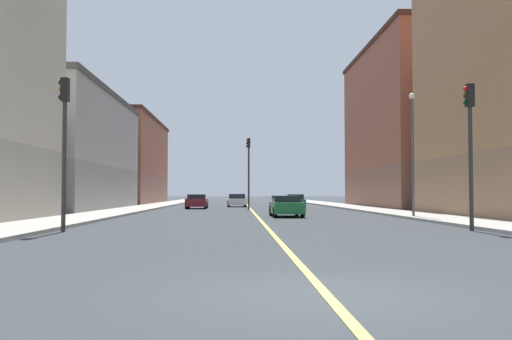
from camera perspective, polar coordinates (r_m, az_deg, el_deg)
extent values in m
plane|color=#2C3135|center=(8.28, 7.32, -12.77)|extent=(400.00, 400.00, 0.00)
cube|color=#9E9B93|center=(58.17, 9.14, -3.72)|extent=(3.46, 168.00, 0.15)
cube|color=#9E9B93|center=(57.71, -10.78, -3.72)|extent=(3.46, 168.00, 0.15)
cube|color=#E5D14C|center=(57.07, -0.78, -3.85)|extent=(0.16, 154.00, 0.01)
cube|color=brown|center=(56.78, 16.41, -1.80)|extent=(9.94, 22.29, 3.90)
cube|color=#93513D|center=(57.39, 16.32, 6.08)|extent=(9.94, 22.29, 11.85)
cube|color=#42241B|center=(58.59, 16.25, 12.02)|extent=(10.24, 22.59, 0.40)
cube|color=gray|center=(49.44, -20.24, -1.80)|extent=(9.94, 22.50, 3.69)
cube|color=#9E9993|center=(49.70, -20.16, 3.73)|extent=(9.94, 22.50, 5.90)
cube|color=#474442|center=(50.13, -20.11, 7.32)|extent=(10.24, 22.80, 0.40)
cube|color=brown|center=(73.47, -14.20, -2.05)|extent=(9.94, 23.71, 3.58)
cube|color=#93513D|center=(73.69, -14.16, 2.13)|extent=(9.94, 23.71, 7.15)
cube|color=#42241B|center=(74.08, -14.13, 5.04)|extent=(10.24, 24.01, 0.40)
cylinder|color=#2D2D2D|center=(22.98, 21.48, 0.14)|extent=(0.16, 0.16, 4.87)
cube|color=black|center=(23.28, 21.38, 7.25)|extent=(0.28, 0.32, 0.90)
sphere|color=red|center=(23.26, 21.00, 7.92)|extent=(0.20, 0.20, 0.20)
sphere|color=#352204|center=(23.21, 21.01, 7.24)|extent=(0.20, 0.20, 0.20)
sphere|color=black|center=(23.17, 21.02, 6.56)|extent=(0.20, 0.20, 0.20)
cylinder|color=#2D2D2D|center=(22.06, -19.37, 0.36)|extent=(0.16, 0.16, 4.98)
cube|color=black|center=(22.38, -19.27, 7.90)|extent=(0.28, 0.32, 0.90)
sphere|color=#320404|center=(22.48, -19.66, 8.56)|extent=(0.20, 0.20, 0.20)
sphere|color=orange|center=(22.43, -19.67, 7.86)|extent=(0.20, 0.20, 0.20)
sphere|color=black|center=(22.38, -19.67, 7.15)|extent=(0.20, 0.20, 0.20)
cylinder|color=#2D2D2D|center=(50.86, -0.76, -0.85)|extent=(0.16, 0.16, 5.66)
cube|color=black|center=(51.05, -0.76, 2.83)|extent=(0.28, 0.32, 0.90)
sphere|color=red|center=(51.07, -0.94, 3.13)|extent=(0.20, 0.20, 0.20)
sphere|color=#352204|center=(51.05, -0.94, 2.82)|extent=(0.20, 0.20, 0.20)
sphere|color=black|center=(51.02, -0.94, 2.51)|extent=(0.20, 0.20, 0.20)
cylinder|color=#4C4C51|center=(32.78, 16.03, 1.31)|extent=(0.14, 0.14, 6.78)
sphere|color=#EAEACC|center=(33.19, 15.96, 7.42)|extent=(0.36, 0.36, 0.36)
cube|color=#1E6B38|center=(33.91, 3.17, -3.93)|extent=(1.90, 4.18, 0.68)
cube|color=black|center=(34.06, 3.14, -3.02)|extent=(1.64, 2.00, 0.40)
cylinder|color=black|center=(35.11, 1.59, -4.27)|extent=(0.23, 0.64, 0.64)
cylinder|color=black|center=(35.29, 4.27, -4.26)|extent=(0.23, 0.64, 0.64)
cylinder|color=black|center=(32.56, 1.99, -4.42)|extent=(0.23, 0.64, 0.64)
cylinder|color=black|center=(32.75, 4.87, -4.41)|extent=(0.23, 0.64, 0.64)
cube|color=#196670|center=(52.16, 4.10, -3.40)|extent=(1.83, 4.13, 0.63)
cube|color=black|center=(52.28, 4.09, -2.80)|extent=(1.56, 2.15, 0.47)
cylinder|color=black|center=(53.37, 3.17, -3.61)|extent=(0.24, 0.65, 0.64)
cylinder|color=black|center=(53.49, 4.82, -3.60)|extent=(0.24, 0.65, 0.64)
cylinder|color=black|center=(50.85, 3.34, -3.67)|extent=(0.24, 0.65, 0.64)
cylinder|color=black|center=(50.97, 5.08, -3.67)|extent=(0.24, 0.65, 0.64)
cube|color=white|center=(57.19, -2.02, -3.31)|extent=(2.00, 4.03, 0.63)
cube|color=black|center=(57.34, -2.02, -2.75)|extent=(1.71, 2.05, 0.49)
cylinder|color=black|center=(58.40, -2.90, -3.50)|extent=(0.24, 0.65, 0.64)
cylinder|color=black|center=(58.46, -1.22, -3.51)|extent=(0.24, 0.65, 0.64)
cylinder|color=black|center=(55.94, -2.85, -3.55)|extent=(0.24, 0.65, 0.64)
cylinder|color=black|center=(56.00, -1.10, -3.56)|extent=(0.24, 0.65, 0.64)
cube|color=maroon|center=(51.15, -6.18, -3.38)|extent=(1.88, 4.29, 0.70)
cube|color=black|center=(51.17, -6.17, -2.76)|extent=(1.66, 2.04, 0.40)
cylinder|color=black|center=(52.54, -7.01, -3.62)|extent=(0.22, 0.64, 0.64)
cylinder|color=black|center=(52.43, -5.14, -3.63)|extent=(0.22, 0.64, 0.64)
cylinder|color=black|center=(49.90, -7.27, -3.69)|extent=(0.22, 0.64, 0.64)
cylinder|color=black|center=(49.78, -5.30, -3.70)|extent=(0.22, 0.64, 0.64)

